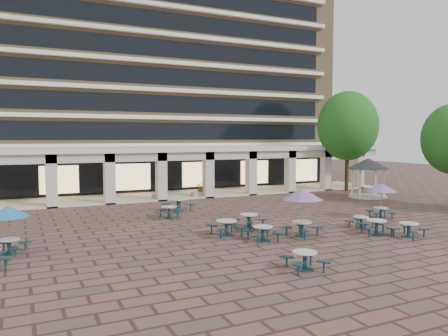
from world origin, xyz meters
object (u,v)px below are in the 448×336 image
(picnic_table_2, at_px, (361,221))
(planter_right, at_px, (200,191))
(gazebo, at_px, (368,168))
(picnic_table_1, at_px, (305,259))
(planter_left, at_px, (161,194))

(picnic_table_2, relative_size, planter_right, 1.19)
(picnic_table_2, distance_m, gazebo, 13.91)
(gazebo, bearing_deg, planter_right, 154.55)
(picnic_table_2, bearing_deg, planter_right, 81.19)
(planter_right, bearing_deg, gazebo, -25.45)
(picnic_table_1, bearing_deg, picnic_table_2, 42.97)
(picnic_table_2, height_order, gazebo, gazebo)
(planter_left, bearing_deg, planter_right, 0.00)
(gazebo, height_order, planter_right, gazebo)
(planter_right, bearing_deg, picnic_table_2, -77.78)
(picnic_table_1, bearing_deg, planter_left, 97.01)
(gazebo, bearing_deg, picnic_table_2, -135.08)
(picnic_table_2, bearing_deg, gazebo, 23.89)
(planter_left, bearing_deg, picnic_table_1, -91.88)
(gazebo, xyz_separation_m, planter_right, (-13.19, 6.28, -1.98))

